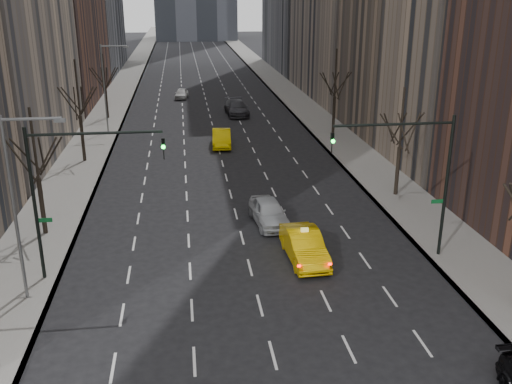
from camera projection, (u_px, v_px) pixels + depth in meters
name	position (u px, v px, depth m)	size (l,w,h in m)	color
sidewalk_left	(120.00, 93.00, 83.80)	(4.50, 320.00, 0.15)	slate
sidewalk_right	(284.00, 89.00, 86.80)	(4.50, 320.00, 0.15)	slate
tree_lw_b	(38.00, 178.00, 34.02)	(3.36, 3.50, 7.82)	black
tree_lw_c	(80.00, 117.00, 48.86)	(3.36, 3.50, 8.74)	black
tree_lw_d	(105.00, 89.00, 65.84)	(3.36, 3.50, 7.36)	black
tree_rw_b	(399.00, 147.00, 40.69)	(3.36, 3.50, 7.82)	black
tree_rw_c	(335.00, 98.00, 57.41)	(3.36, 3.50, 8.74)	black
traffic_mast_left	(67.00, 179.00, 28.17)	(6.69, 0.39, 8.00)	black
traffic_mast_right	(419.00, 165.00, 30.40)	(6.69, 0.39, 8.00)	black
streetlight_near	(20.00, 191.00, 26.05)	(2.83, 0.22, 9.00)	slate
streetlight_far	(107.00, 79.00, 58.76)	(2.83, 0.22, 9.00)	slate
taxi_sedan	(304.00, 246.00, 31.75)	(1.81, 5.19, 1.71)	#EDB805
silver_sedan_ahead	(269.00, 212.00, 36.66)	(1.94, 4.83, 1.65)	#B0B3B8
far_taxi	(222.00, 138.00, 54.98)	(1.74, 4.98, 1.64)	yellow
far_suv_grey	(237.00, 108.00, 68.83)	(2.47, 6.08, 1.77)	#313137
far_car_white	(182.00, 94.00, 79.52)	(1.62, 4.04, 1.38)	silver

